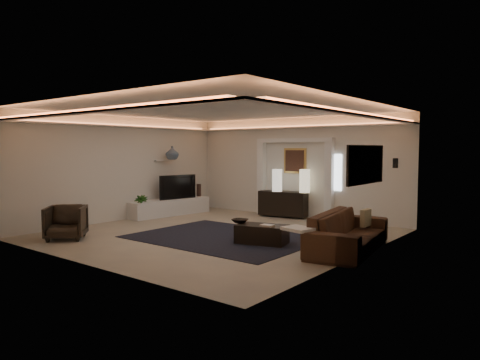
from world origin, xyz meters
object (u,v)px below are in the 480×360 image
Objects in this scene: sofa at (349,232)px; coffee_table at (262,234)px; armchair at (66,222)px; console at (283,203)px.

coffee_table is (-1.72, -0.51, -0.17)m from sofa.
coffee_table is at bearing 97.13° from sofa.
sofa is 3.15× the size of armchair.
armchair is (-2.03, -5.69, -0.03)m from console.
coffee_table is 1.27× the size of armchair.
armchair is (-5.40, -2.80, -0.00)m from sofa.
sofa is at bearing 1.35° from coffee_table.
sofa is 6.08m from armchair.
armchair reaches higher than coffee_table.
console reaches higher than armchair.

